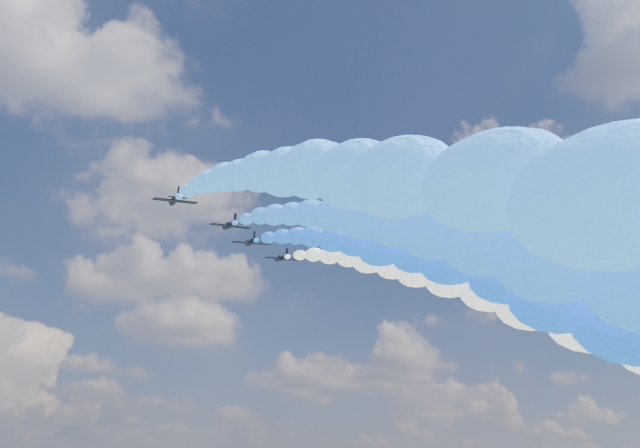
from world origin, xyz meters
name	(u,v)px	position (x,y,z in m)	size (l,w,h in m)	color
jet_0	(175,200)	(-32.25, -6.84, 91.33)	(8.01, 10.74, 2.37)	black
trail_0	(272,202)	(-32.25, -72.50, 69.48)	(7.13, 129.50, 49.17)	#2E84FF
jet_1	(230,225)	(-19.07, 4.93, 91.33)	(8.01, 10.74, 2.37)	black
trail_1	(349,243)	(-19.07, -60.74, 69.48)	(7.13, 129.50, 49.17)	blue
jet_2	(251,242)	(-11.91, 15.41, 91.33)	(8.01, 10.74, 2.37)	black
trail_2	(370,268)	(-11.91, -50.25, 69.48)	(7.13, 129.50, 49.17)	blue
jet_3	(303,241)	(-1.52, 10.60, 91.33)	(8.01, 10.74, 2.37)	black
trail_3	(454,266)	(-1.52, -55.06, 69.48)	(7.13, 129.50, 49.17)	white
jet_4	(282,258)	(-1.79, 25.63, 91.33)	(8.01, 10.74, 2.37)	black
trail_4	(405,290)	(-1.79, -40.03, 69.48)	(7.13, 129.50, 49.17)	white
jet_5	(353,252)	(12.05, 15.66, 91.33)	(8.01, 10.74, 2.37)	black
trail_5	(520,282)	(12.05, -50.01, 69.48)	(7.13, 129.50, 49.17)	red
jet_6	(405,243)	(19.72, 4.64, 91.33)	(8.01, 10.74, 2.37)	black
trail_6	(613,269)	(19.72, -61.02, 69.48)	(7.13, 129.50, 49.17)	red
jet_7	(470,234)	(29.79, -6.01, 91.33)	(8.01, 10.74, 2.37)	black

